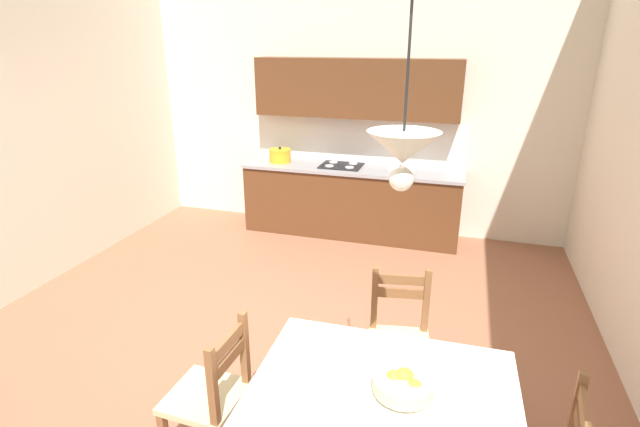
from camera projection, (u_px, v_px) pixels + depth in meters
name	position (u px, v px, depth m)	size (l,w,h in m)	color
ground_plane	(263.00, 364.00, 3.83)	(5.96, 6.77, 0.10)	#935B42
wall_back	(356.00, 75.00, 5.95)	(5.96, 0.12, 3.98)	silver
kitchen_cabinetry	(352.00, 170.00, 6.03)	(2.76, 0.63, 2.20)	#56331C
dining_table	(382.00, 408.00, 2.44)	(1.36, 1.02, 0.75)	#56331C
dining_chair_tv_side	(211.00, 396.00, 2.78)	(0.44, 0.44, 0.93)	#D1BC89
dining_chair_kitchen_side	(399.00, 341.00, 3.30)	(0.49, 0.49, 0.93)	#D1BC89
fruit_bowl	(403.00, 384.00, 2.34)	(0.30, 0.30, 0.12)	beige
pendant_lamp	(403.00, 150.00, 2.05)	(0.32, 0.32, 0.80)	black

